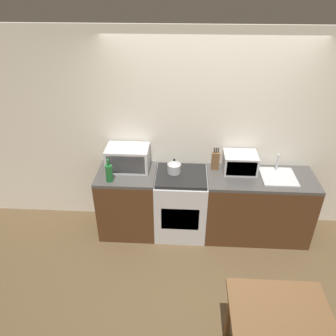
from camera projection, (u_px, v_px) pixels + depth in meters
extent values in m
plane|color=brown|center=(204.00, 279.00, 3.82)|extent=(16.00, 16.00, 0.00)
cube|color=silver|center=(206.00, 135.00, 4.17)|extent=(10.00, 0.06, 2.60)
cube|color=#4C2D19|center=(129.00, 203.00, 4.37)|extent=(0.74, 0.62, 0.86)
cube|color=#474442|center=(126.00, 174.00, 4.14)|extent=(0.74, 0.62, 0.04)
cube|color=#4C2D19|center=(257.00, 207.00, 4.29)|extent=(1.34, 0.62, 0.86)
cube|color=#474442|center=(262.00, 178.00, 4.06)|extent=(1.34, 0.62, 0.04)
cube|color=silver|center=(181.00, 204.00, 4.34)|extent=(0.66, 0.62, 0.86)
cube|color=black|center=(181.00, 176.00, 4.11)|extent=(0.63, 0.57, 0.04)
cube|color=black|center=(180.00, 219.00, 4.08)|extent=(0.47, 0.02, 0.32)
cylinder|color=#B7B7BC|center=(174.00, 168.00, 4.11)|extent=(0.17, 0.17, 0.12)
cone|color=#B7B7BC|center=(174.00, 162.00, 4.07)|extent=(0.16, 0.16, 0.05)
sphere|color=black|center=(174.00, 160.00, 4.05)|extent=(0.03, 0.03, 0.03)
cube|color=silver|center=(128.00, 158.00, 4.15)|extent=(0.53, 0.35, 0.30)
cube|color=black|center=(126.00, 165.00, 4.01)|extent=(0.47, 0.01, 0.24)
cylinder|color=#1E662D|center=(109.00, 173.00, 3.92)|extent=(0.09, 0.09, 0.22)
cylinder|color=#1E662D|center=(108.00, 162.00, 3.84)|extent=(0.03, 0.03, 0.08)
cube|color=brown|center=(215.00, 161.00, 4.15)|extent=(0.10, 0.06, 0.24)
cylinder|color=black|center=(214.00, 150.00, 4.08)|extent=(0.01, 0.01, 0.07)
cylinder|color=black|center=(216.00, 150.00, 4.07)|extent=(0.01, 0.01, 0.07)
cylinder|color=black|center=(218.00, 150.00, 4.07)|extent=(0.01, 0.01, 0.07)
cube|color=silver|center=(240.00, 163.00, 4.11)|extent=(0.41, 0.32, 0.24)
cube|color=black|center=(242.00, 169.00, 3.98)|extent=(0.36, 0.01, 0.20)
cube|color=silver|center=(278.00, 177.00, 4.03)|extent=(0.42, 0.43, 0.02)
cylinder|color=silver|center=(277.00, 162.00, 4.10)|extent=(0.03, 0.03, 0.22)
cube|color=brown|center=(279.00, 309.00, 2.65)|extent=(0.81, 0.55, 0.04)
cylinder|color=brown|center=(229.00, 312.00, 3.05)|extent=(0.05, 0.05, 0.72)
cylinder|color=brown|center=(305.00, 316.00, 3.02)|extent=(0.05, 0.05, 0.72)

